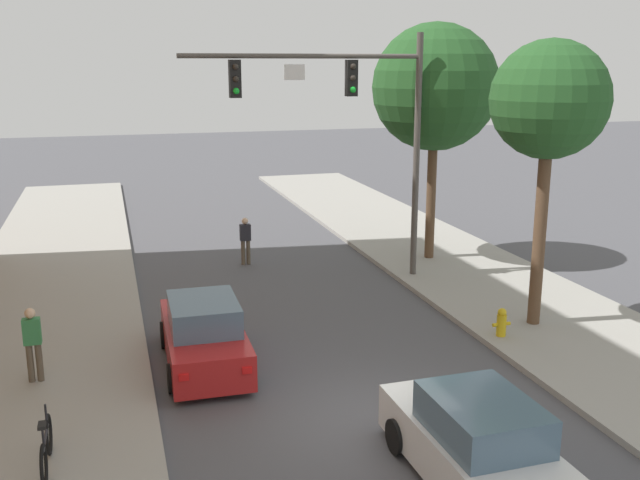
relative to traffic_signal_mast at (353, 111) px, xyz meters
The scene contains 11 objects.
ground_plane 10.46m from the traffic_signal_mast, 106.21° to the right, with size 120.00×120.00×0.00m, color #4C4C51.
sidewalk_left 13.55m from the traffic_signal_mast, 136.25° to the right, with size 5.00×60.00×0.15m, color #99968E.
traffic_signal_mast is the anchor object (origin of this frame).
car_lead_red 8.61m from the traffic_signal_mast, 136.68° to the right, with size 1.90×4.27×1.60m.
car_following_white 12.18m from the traffic_signal_mast, 98.55° to the right, with size 1.89×4.26×1.60m.
pedestrian_sidewalk_left_walker 11.14m from the traffic_signal_mast, 149.95° to the right, with size 0.36×0.22×1.64m.
pedestrian_crossing_road 6.12m from the traffic_signal_mast, 131.39° to the left, with size 0.36×0.22×1.64m.
bicycle_leaning 13.15m from the traffic_signal_mast, 133.51° to the right, with size 0.12×1.77×0.98m.
fire_hydrant 7.71m from the traffic_signal_mast, 70.48° to the right, with size 0.48×0.24×0.72m.
street_tree_nearest 6.05m from the traffic_signal_mast, 56.96° to the right, with size 2.91×2.91×7.21m.
street_tree_second 3.90m from the traffic_signal_mast, 26.44° to the left, with size 4.20×4.20×7.93m.
Camera 1 is at (-4.61, -11.87, 6.78)m, focal length 40.39 mm.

